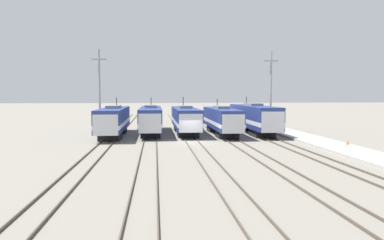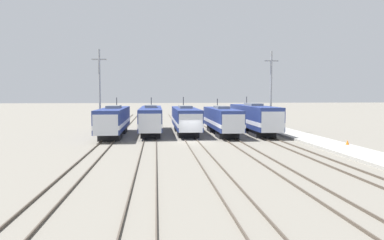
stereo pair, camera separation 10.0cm
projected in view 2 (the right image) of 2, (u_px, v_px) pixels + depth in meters
The scene contains 15 objects.
ground_plane at pixel (192, 142), 43.01m from camera, with size 400.00×400.00×0.00m, color slate.
rail_pair_far_left at pixel (107, 142), 42.08m from camera, with size 1.50×120.00×0.15m.
rail_pair_center_left at pixel (150, 142), 42.54m from camera, with size 1.51×120.00×0.15m.
rail_pair_center at pixel (192, 141), 43.00m from camera, with size 1.51×120.00×0.15m.
rail_pair_center_right at pixel (233, 141), 43.46m from camera, with size 1.51×120.00×0.15m.
rail_pair_far_right at pixel (274, 140), 43.92m from camera, with size 1.50×120.00×0.15m.
locomotive_far_left at pixel (114, 120), 48.82m from camera, with size 3.03×16.95×5.06m.
locomotive_center_left at pixel (151, 119), 52.22m from camera, with size 2.95×18.55×5.03m.
locomotive_center at pixel (186, 119), 52.26m from camera, with size 3.13×17.11×5.11m.
locomotive_center_right at pixel (222, 120), 50.75m from camera, with size 2.95×16.16×4.86m.
locomotive_far_right at pixel (254, 118), 52.59m from camera, with size 3.08×18.26×5.16m.
catenary_tower_left at pixel (100, 90), 51.64m from camera, with size 2.07×0.28×11.70m.
catenary_tower_right at pixel (271, 90), 53.95m from camera, with size 2.07×0.28×11.70m.
platform at pixel (311, 139), 44.34m from camera, with size 4.00×120.00×0.30m.
traffic_cone at pixel (347, 142), 38.59m from camera, with size 0.38×0.38×0.49m.
Camera 2 is at (-4.08, -42.54, 5.47)m, focal length 35.00 mm.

